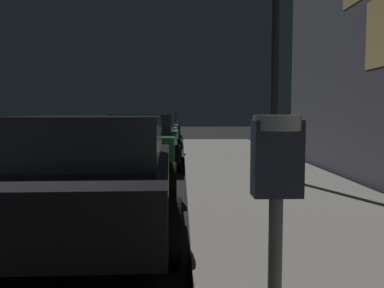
{
  "coord_description": "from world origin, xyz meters",
  "views": [
    {
      "loc": [
        3.91,
        -1.79,
        1.47
      ],
      "look_at": [
        3.98,
        0.97,
        1.26
      ],
      "focal_mm": 37.34,
      "sensor_mm": 36.0,
      "label": 1
    }
  ],
  "objects": [
    {
      "name": "car_silver",
      "position": [
        2.85,
        16.15,
        0.72
      ],
      "size": [
        2.01,
        4.31,
        1.43
      ],
      "color": "#B7B7BF",
      "rests_on": "ground"
    },
    {
      "name": "car_black",
      "position": [
        2.85,
        3.25,
        0.71
      ],
      "size": [
        2.13,
        4.4,
        1.43
      ],
      "color": "black",
      "rests_on": "ground"
    },
    {
      "name": "car_green",
      "position": [
        2.85,
        9.59,
        0.7
      ],
      "size": [
        2.15,
        4.4,
        1.43
      ],
      "color": "#19592D",
      "rests_on": "ground"
    },
    {
      "name": "car_blue",
      "position": [
        2.85,
        22.72,
        0.71
      ],
      "size": [
        2.01,
        4.06,
        1.43
      ],
      "color": "navy",
      "rests_on": "ground"
    },
    {
      "name": "street_lamp",
      "position": [
        5.81,
        6.35,
        3.72
      ],
      "size": [
        0.44,
        0.44,
        5.39
      ],
      "color": "black",
      "rests_on": "sidewalk"
    },
    {
      "name": "parking_meter",
      "position": [
        4.28,
        -0.25,
        1.15
      ],
      "size": [
        0.19,
        0.19,
        1.31
      ],
      "color": "#59595B",
      "rests_on": "sidewalk"
    }
  ]
}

